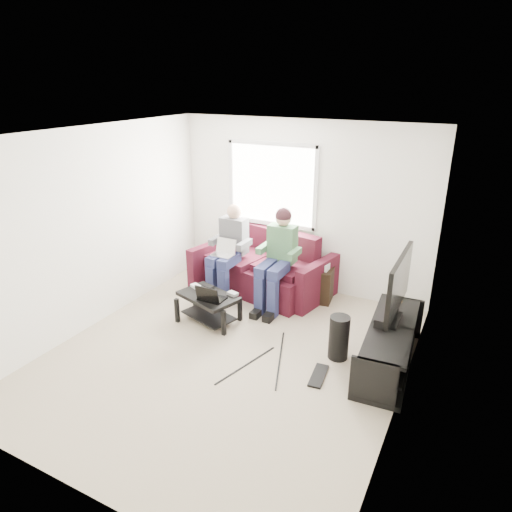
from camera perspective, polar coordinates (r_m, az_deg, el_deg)
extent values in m
plane|color=tan|center=(5.68, -3.49, -12.18)|extent=(4.50, 4.50, 0.00)
plane|color=white|center=(4.76, -4.21, 14.89)|extent=(4.50, 4.50, 0.00)
plane|color=white|center=(7.00, 5.73, 6.09)|extent=(4.50, 0.00, 4.50)
plane|color=white|center=(3.56, -23.18, -11.62)|extent=(4.50, 0.00, 4.50)
plane|color=white|center=(6.29, -19.67, 3.17)|extent=(0.00, 4.50, 4.50)
plane|color=white|center=(4.46, 18.87, -4.14)|extent=(0.00, 4.50, 4.50)
cube|color=white|center=(7.11, 2.01, 8.92)|extent=(1.40, 0.01, 1.20)
cube|color=silver|center=(7.10, 1.97, 8.90)|extent=(1.48, 0.04, 1.28)
cube|color=#46111D|center=(7.11, 0.76, -2.72)|extent=(1.82, 1.22, 0.46)
cube|color=#46111D|center=(7.27, 2.17, 1.77)|extent=(1.68, 0.54, 0.47)
cube|color=#46111D|center=(7.49, -5.49, -0.71)|extent=(0.35, 1.00, 0.66)
cube|color=#46111D|center=(6.75, 7.72, -3.38)|extent=(0.35, 1.00, 0.66)
cube|color=#46111D|center=(7.16, -2.21, -0.12)|extent=(0.91, 0.91, 0.10)
cube|color=#46111D|center=(6.82, 3.74, -1.27)|extent=(0.91, 0.91, 0.10)
cube|color=navy|center=(6.80, -4.81, -0.30)|extent=(0.16, 0.45, 0.14)
cube|color=navy|center=(6.70, -3.36, -0.60)|extent=(0.16, 0.45, 0.14)
cube|color=navy|center=(6.79, -5.55, -3.56)|extent=(0.13, 0.13, 0.56)
cube|color=navy|center=(6.69, -4.10, -3.90)|extent=(0.13, 0.13, 0.56)
cube|color=slate|center=(6.91, -2.76, 2.60)|extent=(0.40, 0.22, 0.55)
sphere|color=#DAA788|center=(6.82, -2.73, 5.59)|extent=(0.22, 0.22, 0.22)
cube|color=navy|center=(6.43, 1.25, -1.51)|extent=(0.16, 0.45, 0.14)
cube|color=navy|center=(6.36, 2.87, -1.84)|extent=(0.16, 0.45, 0.14)
cube|color=navy|center=(6.43, 0.50, -4.96)|extent=(0.13, 0.13, 0.56)
cube|color=navy|center=(6.35, 2.11, -5.33)|extent=(0.13, 0.13, 0.56)
cube|color=#595B5B|center=(6.57, 3.31, 1.56)|extent=(0.40, 0.22, 0.55)
sphere|color=#DAA788|center=(6.47, 3.45, 4.70)|extent=(0.22, 0.22, 0.22)
sphere|color=black|center=(6.46, 3.46, 5.04)|extent=(0.23, 0.23, 0.23)
cube|color=black|center=(6.22, -6.02, -5.06)|extent=(0.91, 0.71, 0.05)
cube|color=black|center=(6.35, -5.92, -7.38)|extent=(0.81, 0.61, 0.02)
cube|color=black|center=(6.35, -9.84, -6.72)|extent=(0.05, 0.05, 0.35)
cube|color=black|center=(5.98, -4.06, -8.34)|extent=(0.05, 0.05, 0.35)
cube|color=black|center=(6.66, -7.63, -5.20)|extent=(0.05, 0.05, 0.35)
cube|color=black|center=(6.30, -2.03, -6.63)|extent=(0.05, 0.05, 0.35)
cube|color=silver|center=(6.43, -7.55, -3.75)|extent=(0.16, 0.14, 0.04)
cube|color=black|center=(6.39, -5.91, -3.88)|extent=(0.15, 0.11, 0.04)
cube|color=gray|center=(6.17, -2.93, -4.73)|extent=(0.16, 0.12, 0.04)
cube|color=black|center=(5.43, 16.65, -8.51)|extent=(0.59, 1.62, 0.04)
cube|color=black|center=(5.55, 16.39, -10.71)|extent=(0.55, 1.56, 0.03)
cube|color=black|center=(5.68, 16.14, -12.73)|extent=(0.59, 1.62, 0.06)
cube|color=black|center=(4.91, 14.44, -15.14)|extent=(0.48, 0.07, 0.53)
cube|color=black|center=(6.22, 17.88, -7.20)|extent=(0.48, 0.07, 0.53)
cube|color=black|center=(5.50, 16.91, -7.67)|extent=(0.12, 0.40, 0.04)
cube|color=black|center=(5.46, 17.00, -6.94)|extent=(0.06, 0.06, 0.12)
cube|color=black|center=(5.29, 17.45, -3.26)|extent=(0.05, 1.10, 0.65)
cube|color=#CB2F6B|center=(5.30, 17.13, -3.20)|extent=(0.01, 1.01, 0.58)
cube|color=black|center=(5.50, 15.72, -7.16)|extent=(0.12, 0.50, 0.10)
cylinder|color=#AE7F4A|center=(5.95, 17.50, -4.98)|extent=(0.08, 0.08, 0.12)
cube|color=silver|center=(5.19, 15.50, -12.45)|extent=(0.30, 0.22, 0.06)
cube|color=gray|center=(5.78, 17.07, -8.79)|extent=(0.34, 0.26, 0.08)
cube|color=black|center=(5.48, 16.33, -10.52)|extent=(0.38, 0.30, 0.07)
cylinder|color=black|center=(5.56, 10.32, -9.98)|extent=(0.24, 0.24, 0.54)
cube|color=black|center=(5.34, 7.82, -14.60)|extent=(0.20, 0.46, 0.02)
cube|color=black|center=(6.87, 8.05, -3.60)|extent=(0.34, 0.34, 0.51)
cube|color=silver|center=(6.75, 8.18, -1.25)|extent=(0.22, 0.18, 0.10)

